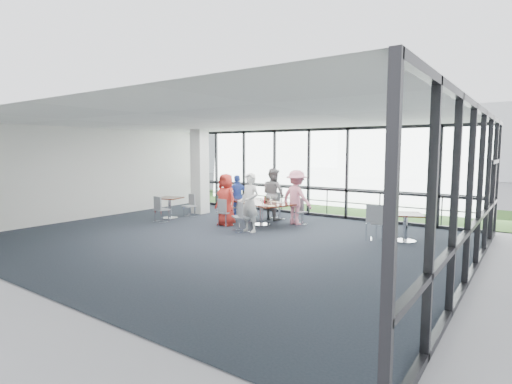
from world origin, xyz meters
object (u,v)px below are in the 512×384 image
Objects in this scene: chair_main_nr at (241,217)px; chair_spare_lb at (189,206)px; diner_far_right at (296,198)px; chair_main_nl at (225,212)px; chair_main_fr at (299,212)px; diner_end at (238,197)px; side_table_left at (169,201)px; structural_column at (200,172)px; chair_main_fl at (277,206)px; diner_far_left at (273,194)px; side_table_right at (406,218)px; diner_near_right at (250,203)px; diner_near_left at (226,200)px; chair_spare_r at (379,223)px; chair_spare_la at (162,210)px; chair_main_end at (236,207)px; main_table at (261,205)px.

chair_spare_lb is (-3.13, 1.02, -0.05)m from chair_main_nr.
diner_far_right is 2.23× the size of chair_spare_lb.
chair_main_fr is at bearing 49.64° from chair_main_nl.
chair_spare_lb is (-1.66, -0.73, -0.38)m from diner_end.
side_table_left is at bearing -22.75° from diner_end.
chair_main_fr is at bearing 1.55° from structural_column.
chair_main_fl is (3.15, 0.52, -1.14)m from structural_column.
structural_column is 3.46× the size of side_table_left.
structural_column reaches higher than chair_main_fr.
side_table_right is at bearing -169.95° from diner_far_left.
diner_far_right is (0.55, 1.80, 0.02)m from diner_near_right.
chair_spare_r is (4.73, 0.71, -0.36)m from diner_near_left.
chair_spare_lb is (-0.02, 1.31, -0.03)m from chair_spare_la.
chair_spare_r is at bearing 109.97° from chair_main_end.
side_table_right is at bearing 121.26° from diner_end.
diner_far_right is (4.21, 0.03, -0.71)m from structural_column.
diner_end is 0.39m from chair_main_end.
side_table_right is 4.59m from chair_main_nr.
chair_spare_lb is at bearing 162.23° from chair_spare_r.
chair_main_fr is (1.85, 1.55, -0.01)m from chair_main_nl.
diner_near_right is at bearing -10.16° from diner_near_left.
diner_end is (1.96, -0.18, -0.83)m from structural_column.
chair_main_fr is 0.87× the size of chair_spare_r.
main_table is 2.81× the size of chair_spare_la.
chair_spare_r reaches higher than chair_main_fr.
side_table_left is 0.75m from chair_spare_lb.
side_table_right is at bearing 24.91° from diner_near_right.
diner_end is at bearing 143.54° from diner_near_right.
diner_near_right is 1.84× the size of chair_spare_r.
structural_column is at bearing 27.41° from diner_far_left.
diner_far_left is at bearing 138.95° from chair_main_end.
chair_main_end is (-1.47, 0.56, -0.24)m from main_table.
diner_far_left reaches higher than chair_main_fr.
diner_near_left is at bearing 50.01° from chair_main_end.
diner_near_left is at bearing 29.50° from chair_spare_la.
chair_spare_la is at bearing 41.83° from diner_far_right.
chair_main_fl is at bearing 32.52° from side_table_left.
chair_spare_r reaches higher than chair_spare_la.
diner_far_left is 3.11m from chair_spare_lb.
diner_far_left is (-4.68, 0.82, 0.27)m from side_table_right.
diner_near_right is 1.36m from chair_main_nl.
chair_spare_lb is (-1.55, -0.79, -0.01)m from chair_main_end.
structural_column is 3.39m from chair_main_fl.
chair_spare_lb is (0.36, 0.62, -0.22)m from side_table_left.
chair_spare_r is (4.73, 0.76, 0.05)m from chair_main_nl.
side_table_left is 3.73m from diner_near_right.
side_table_right is 1.20× the size of chair_main_nr.
chair_spare_r is at bearing 178.58° from diner_far_right.
diner_near_right reaches higher than chair_spare_la.
side_table_right is 7.48m from chair_spare_lb.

